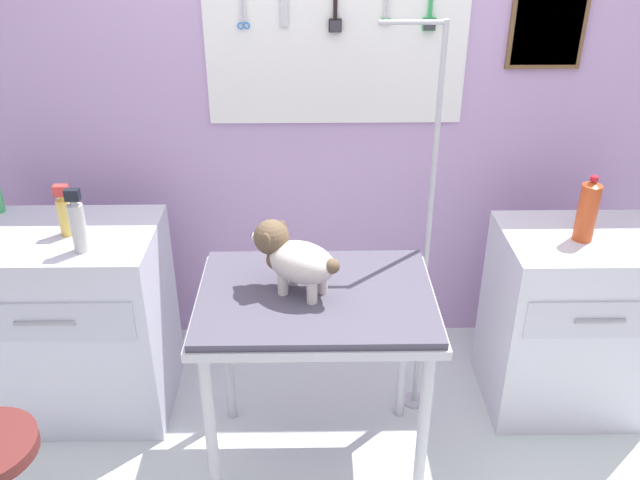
# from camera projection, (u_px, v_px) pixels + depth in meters

# --- Properties ---
(rear_wall_panel) EXTENTS (4.00, 0.11, 2.30)m
(rear_wall_panel) POSITION_uv_depth(u_px,v_px,m) (335.00, 126.00, 3.17)
(rear_wall_panel) COLOR #B997C7
(rear_wall_panel) RESTS_ON ground
(grooming_table) EXTENTS (0.89, 0.66, 0.84)m
(grooming_table) POSITION_uv_depth(u_px,v_px,m) (316.00, 313.00, 2.50)
(grooming_table) COLOR #B7B7BC
(grooming_table) RESTS_ON ground
(grooming_arm) EXTENTS (0.29, 0.11, 1.75)m
(grooming_arm) POSITION_uv_depth(u_px,v_px,m) (425.00, 250.00, 2.78)
(grooming_arm) COLOR #B7B7BC
(grooming_arm) RESTS_ON ground
(dog) EXTENTS (0.35, 0.27, 0.27)m
(dog) POSITION_uv_depth(u_px,v_px,m) (293.00, 257.00, 2.41)
(dog) COLOR beige
(dog) RESTS_ON grooming_table
(counter_left) EXTENTS (0.80, 0.58, 0.89)m
(counter_left) POSITION_uv_depth(u_px,v_px,m) (76.00, 322.00, 2.97)
(counter_left) COLOR silver
(counter_left) RESTS_ON ground
(cabinet_right) EXTENTS (0.68, 0.54, 0.87)m
(cabinet_right) POSITION_uv_depth(u_px,v_px,m) (568.00, 321.00, 3.00)
(cabinet_right) COLOR silver
(cabinet_right) RESTS_ON ground
(pump_bottle_white) EXTENTS (0.06, 0.06, 0.26)m
(pump_bottle_white) POSITION_uv_depth(u_px,v_px,m) (78.00, 224.00, 2.58)
(pump_bottle_white) COLOR #B8B9B3
(pump_bottle_white) RESTS_ON counter_left
(spray_bottle_tall) EXTENTS (0.06, 0.06, 0.22)m
(spray_bottle_tall) POSITION_uv_depth(u_px,v_px,m) (65.00, 214.00, 2.72)
(spray_bottle_tall) COLOR gold
(spray_bottle_tall) RESTS_ON counter_left
(soda_bottle) EXTENTS (0.08, 0.08, 0.28)m
(soda_bottle) POSITION_uv_depth(u_px,v_px,m) (588.00, 211.00, 2.72)
(soda_bottle) COLOR #BE461D
(soda_bottle) RESTS_ON cabinet_right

